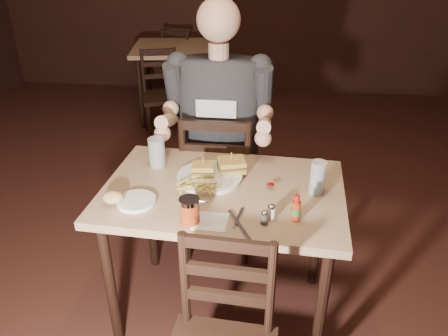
# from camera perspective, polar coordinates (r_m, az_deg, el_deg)

# --- Properties ---
(room_shell) EXTENTS (7.00, 7.00, 7.00)m
(room_shell) POSITION_cam_1_polar(r_m,az_deg,el_deg) (2.04, -3.20, 16.75)
(room_shell) COLOR black
(room_shell) RESTS_ON ground
(main_table) EXTENTS (1.15, 0.81, 0.77)m
(main_table) POSITION_cam_1_polar(r_m,az_deg,el_deg) (2.07, -0.15, -4.81)
(main_table) COLOR tan
(main_table) RESTS_ON ground
(bg_table) EXTENTS (0.90, 0.90, 0.77)m
(bg_table) POSITION_cam_1_polar(r_m,az_deg,el_deg) (4.73, -6.68, 14.47)
(bg_table) COLOR tan
(bg_table) RESTS_ON ground
(chair_far) EXTENTS (0.45, 0.49, 0.95)m
(chair_far) POSITION_cam_1_polar(r_m,az_deg,el_deg) (2.67, -0.56, -1.63)
(chair_far) COLOR black
(chair_far) RESTS_ON ground
(bg_chair_far) EXTENTS (0.51, 0.53, 0.85)m
(bg_chair_far) POSITION_cam_1_polar(r_m,az_deg,el_deg) (5.31, -5.27, 13.26)
(bg_chair_far) COLOR black
(bg_chair_far) RESTS_ON ground
(bg_chair_near) EXTENTS (0.51, 0.53, 0.84)m
(bg_chair_near) POSITION_cam_1_polar(r_m,az_deg,el_deg) (4.29, -8.01, 9.24)
(bg_chair_near) COLOR black
(bg_chair_near) RESTS_ON ground
(diner) EXTENTS (0.61, 0.48, 1.04)m
(diner) POSITION_cam_1_polar(r_m,az_deg,el_deg) (2.39, -0.79, 8.93)
(diner) COLOR #2F3034
(diner) RESTS_ON chair_far
(dinner_plate) EXTENTS (0.32, 0.32, 0.02)m
(dinner_plate) POSITION_cam_1_polar(r_m,az_deg,el_deg) (2.09, -1.89, -1.27)
(dinner_plate) COLOR white
(dinner_plate) RESTS_ON main_table
(sandwich_left) EXTENTS (0.11, 0.09, 0.09)m
(sandwich_left) POSITION_cam_1_polar(r_m,az_deg,el_deg) (2.07, -2.74, 0.18)
(sandwich_left) COLOR gold
(sandwich_left) RESTS_ON dinner_plate
(sandwich_right) EXTENTS (0.15, 0.14, 0.11)m
(sandwich_right) POSITION_cam_1_polar(r_m,az_deg,el_deg) (2.10, 0.99, 0.91)
(sandwich_right) COLOR gold
(sandwich_right) RESTS_ON dinner_plate
(fries_pile) EXTENTS (0.23, 0.17, 0.04)m
(fries_pile) POSITION_cam_1_polar(r_m,az_deg,el_deg) (1.97, -3.43, -2.34)
(fries_pile) COLOR #D1BC51
(fries_pile) RESTS_ON dinner_plate
(ketchup_dollop) EXTENTS (0.04, 0.04, 0.01)m
(ketchup_dollop) POSITION_cam_1_polar(r_m,az_deg,el_deg) (2.02, 6.08, -2.17)
(ketchup_dollop) COLOR maroon
(ketchup_dollop) RESTS_ON dinner_plate
(glass_left) EXTENTS (0.09, 0.09, 0.15)m
(glass_left) POSITION_cam_1_polar(r_m,az_deg,el_deg) (2.20, -8.76, 2.01)
(glass_left) COLOR silver
(glass_left) RESTS_ON main_table
(glass_right) EXTENTS (0.07, 0.07, 0.16)m
(glass_right) POSITION_cam_1_polar(r_m,az_deg,el_deg) (1.99, 12.12, -1.24)
(glass_right) COLOR silver
(glass_right) RESTS_ON main_table
(hot_sauce) EXTENTS (0.04, 0.04, 0.12)m
(hot_sauce) POSITION_cam_1_polar(r_m,az_deg,el_deg) (1.80, 9.43, -5.15)
(hot_sauce) COLOR #933010
(hot_sauce) RESTS_ON main_table
(salt_shaker) EXTENTS (0.04, 0.04, 0.06)m
(salt_shaker) POSITION_cam_1_polar(r_m,az_deg,el_deg) (1.81, 6.18, -5.77)
(salt_shaker) COLOR white
(salt_shaker) RESTS_ON main_table
(pepper_shaker) EXTENTS (0.03, 0.03, 0.06)m
(pepper_shaker) POSITION_cam_1_polar(r_m,az_deg,el_deg) (1.78, 5.31, -6.50)
(pepper_shaker) COLOR #38332D
(pepper_shaker) RESTS_ON main_table
(syrup_dispenser) EXTENTS (0.09, 0.09, 0.11)m
(syrup_dispenser) POSITION_cam_1_polar(r_m,az_deg,el_deg) (1.77, -4.52, -5.56)
(syrup_dispenser) COLOR #933010
(syrup_dispenser) RESTS_ON main_table
(napkin) EXTENTS (0.15, 0.14, 0.00)m
(napkin) POSITION_cam_1_polar(r_m,az_deg,el_deg) (1.80, -1.82, -6.97)
(napkin) COLOR white
(napkin) RESTS_ON main_table
(knife) EXTENTS (0.12, 0.21, 0.01)m
(knife) POSITION_cam_1_polar(r_m,az_deg,el_deg) (1.77, 2.07, -7.54)
(knife) COLOR silver
(knife) RESTS_ON napkin
(fork) EXTENTS (0.04, 0.15, 0.00)m
(fork) POSITION_cam_1_polar(r_m,az_deg,el_deg) (1.81, 1.86, -6.51)
(fork) COLOR silver
(fork) RESTS_ON napkin
(side_plate) EXTENTS (0.18, 0.18, 0.01)m
(side_plate) POSITION_cam_1_polar(r_m,az_deg,el_deg) (1.95, -11.40, -4.36)
(side_plate) COLOR white
(side_plate) RESTS_ON main_table
(bread_roll) EXTENTS (0.10, 0.08, 0.05)m
(bread_roll) POSITION_cam_1_polar(r_m,az_deg,el_deg) (1.94, -14.29, -3.73)
(bread_roll) COLOR tan
(bread_roll) RESTS_ON side_plate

